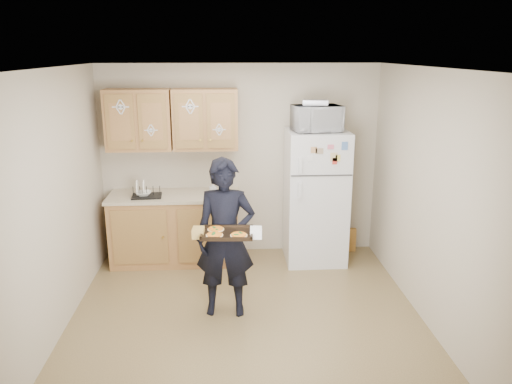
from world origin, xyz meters
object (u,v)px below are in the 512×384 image
(refrigerator, at_px, (316,197))
(microwave, at_px, (317,118))
(dish_rack, at_px, (147,191))
(baking_tray, at_px, (227,234))
(person, at_px, (225,238))

(refrigerator, distance_m, microwave, 1.01)
(dish_rack, bearing_deg, baking_tray, -57.96)
(baking_tray, height_order, dish_rack, dish_rack)
(person, distance_m, baking_tray, 0.34)
(person, xyz_separation_m, baking_tray, (0.02, -0.30, 0.16))
(refrigerator, distance_m, dish_rack, 2.13)
(microwave, height_order, dish_rack, microwave)
(person, relative_size, microwave, 2.90)
(baking_tray, bearing_deg, dish_rack, 125.63)
(microwave, distance_m, dish_rack, 2.27)
(microwave, bearing_deg, baking_tray, -135.02)
(refrigerator, height_order, person, refrigerator)
(refrigerator, relative_size, microwave, 3.00)
(baking_tray, height_order, microwave, microwave)
(refrigerator, bearing_deg, baking_tray, -125.00)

